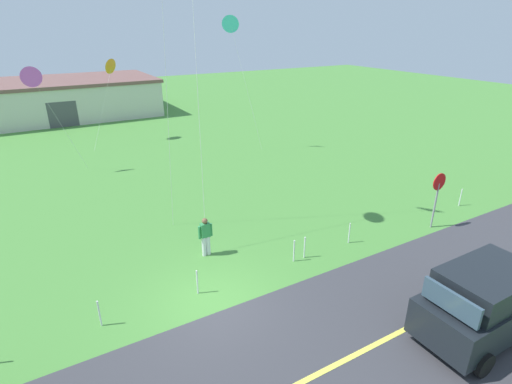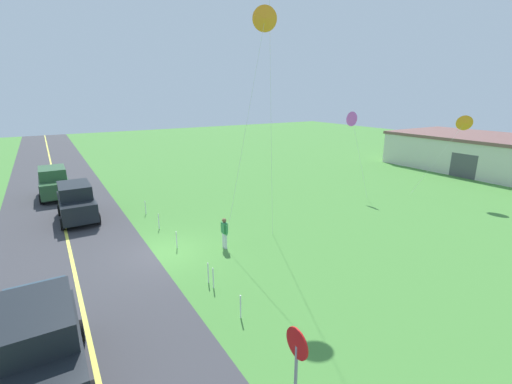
% 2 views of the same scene
% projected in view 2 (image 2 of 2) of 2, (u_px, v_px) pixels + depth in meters
% --- Properties ---
extents(ground_plane, '(120.00, 120.00, 0.10)m').
position_uv_depth(ground_plane, '(165.00, 254.00, 17.26)').
color(ground_plane, '#478438').
extents(asphalt_road, '(120.00, 7.00, 0.00)m').
position_uv_depth(asphalt_road, '(75.00, 274.00, 15.25)').
color(asphalt_road, '#38383D').
rests_on(asphalt_road, ground).
extents(road_centre_stripe, '(120.00, 0.16, 0.00)m').
position_uv_depth(road_centre_stripe, '(75.00, 274.00, 15.25)').
color(road_centre_stripe, '#E5E04C').
rests_on(road_centre_stripe, asphalt_road).
extents(car_suv_foreground, '(4.40, 2.12, 2.24)m').
position_uv_depth(car_suv_foreground, '(41.00, 346.00, 9.28)').
color(car_suv_foreground, black).
rests_on(car_suv_foreground, ground).
extents(car_parked_west_far, '(4.40, 2.12, 2.24)m').
position_uv_depth(car_parked_west_far, '(54.00, 182.00, 26.20)').
color(car_parked_west_far, '#2D5633').
rests_on(car_parked_west_far, ground).
extents(car_parked_west_near, '(4.40, 2.12, 2.24)m').
position_uv_depth(car_parked_west_near, '(76.00, 201.00, 21.56)').
color(car_parked_west_near, black).
rests_on(car_parked_west_near, ground).
extents(stop_sign, '(0.76, 0.08, 2.56)m').
position_uv_depth(stop_sign, '(297.00, 357.00, 7.99)').
color(stop_sign, gray).
rests_on(stop_sign, ground).
extents(person_adult_near, '(0.58, 0.22, 1.60)m').
position_uv_depth(person_adult_near, '(224.00, 232.00, 17.59)').
color(person_adult_near, silver).
rests_on(person_adult_near, ground).
extents(kite_red_low, '(1.11, 2.43, 11.28)m').
position_uv_depth(kite_red_low, '(265.00, 20.00, 15.20)').
color(kite_red_low, silver).
rests_on(kite_red_low, ground).
extents(kite_blue_mid, '(2.64, 0.26, 6.25)m').
position_uv_depth(kite_blue_mid, '(352.00, 119.00, 26.47)').
color(kite_blue_mid, silver).
rests_on(kite_blue_mid, ground).
extents(kite_green_far, '(2.88, 2.31, 6.08)m').
position_uv_depth(kite_green_far, '(464.00, 123.00, 24.88)').
color(kite_green_far, silver).
rests_on(kite_green_far, ground).
extents(warehouse_distant, '(18.36, 10.20, 3.50)m').
position_uv_depth(warehouse_distant, '(492.00, 154.00, 34.57)').
color(warehouse_distant, beige).
rests_on(warehouse_distant, ground).
extents(fence_post_0, '(0.05, 0.05, 0.90)m').
position_uv_depth(fence_post_0, '(145.00, 207.00, 22.66)').
color(fence_post_0, silver).
rests_on(fence_post_0, ground).
extents(fence_post_1, '(0.05, 0.05, 0.90)m').
position_uv_depth(fence_post_1, '(159.00, 221.00, 20.23)').
color(fence_post_1, silver).
rests_on(fence_post_1, ground).
extents(fence_post_2, '(0.05, 0.05, 0.90)m').
position_uv_depth(fence_post_2, '(177.00, 240.00, 17.67)').
color(fence_post_2, silver).
rests_on(fence_post_2, ground).
extents(fence_post_3, '(0.05, 0.05, 0.90)m').
position_uv_depth(fence_post_3, '(208.00, 273.00, 14.44)').
color(fence_post_3, silver).
rests_on(fence_post_3, ground).
extents(fence_post_4, '(0.05, 0.05, 0.90)m').
position_uv_depth(fence_post_4, '(213.00, 278.00, 14.03)').
color(fence_post_4, silver).
rests_on(fence_post_4, ground).
extents(fence_post_5, '(0.05, 0.05, 0.90)m').
position_uv_depth(fence_post_5, '(241.00, 307.00, 12.17)').
color(fence_post_5, silver).
rests_on(fence_post_5, ground).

